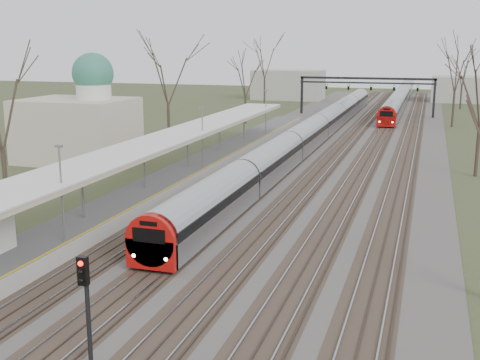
% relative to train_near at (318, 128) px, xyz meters
% --- Properties ---
extents(track_bed, '(24.00, 160.00, 0.22)m').
position_rel_train_near_xyz_m(track_bed, '(2.76, -3.14, -1.42)').
color(track_bed, '#474442').
rests_on(track_bed, ground).
extents(platform, '(3.50, 69.00, 1.00)m').
position_rel_train_near_xyz_m(platform, '(-6.55, -20.64, -0.98)').
color(platform, '#9E9B93').
rests_on(platform, ground).
extents(canopy, '(4.10, 50.00, 3.11)m').
position_rel_train_near_xyz_m(canopy, '(-6.55, -25.15, 2.45)').
color(canopy, slate).
rests_on(canopy, platform).
extents(dome_building, '(10.00, 8.00, 10.30)m').
position_rel_train_near_xyz_m(dome_building, '(-19.21, -20.14, 2.24)').
color(dome_building, '#C1B6A0').
rests_on(dome_building, ground).
extents(signal_gantry, '(21.00, 0.59, 6.08)m').
position_rel_train_near_xyz_m(signal_gantry, '(2.79, 26.85, 3.43)').
color(signal_gantry, black).
rests_on(signal_gantry, ground).
extents(tree_west_far, '(5.50, 5.50, 11.33)m').
position_rel_train_near_xyz_m(tree_west_far, '(-14.50, -10.14, 6.54)').
color(tree_west_far, '#2D231C').
rests_on(tree_west_far, ground).
extents(train_near, '(2.62, 90.21, 3.05)m').
position_rel_train_near_xyz_m(train_near, '(0.00, 0.00, 0.00)').
color(train_near, '#A5A8AF').
rests_on(train_near, ground).
extents(train_far, '(2.62, 75.21, 3.05)m').
position_rel_train_near_xyz_m(train_far, '(7.00, 49.67, 0.00)').
color(train_far, '#A5A8AF').
rests_on(train_far, ground).
extents(signal_post, '(0.35, 0.45, 4.10)m').
position_rel_train_near_xyz_m(signal_post, '(1.75, -53.27, 1.25)').
color(signal_post, black).
rests_on(signal_post, ground).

